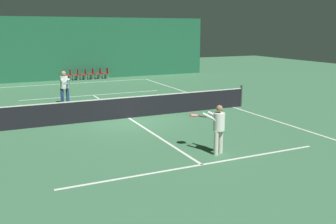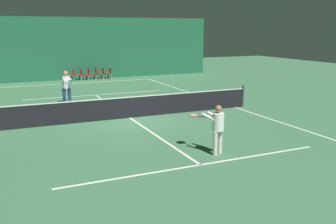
# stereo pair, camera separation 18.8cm
# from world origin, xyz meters

# --- Properties ---
(ground_plane) EXTENTS (60.00, 60.00, 0.00)m
(ground_plane) POSITION_xyz_m (0.00, 0.00, 0.00)
(ground_plane) COLOR #3D704C
(backdrop_curtain) EXTENTS (23.00, 0.12, 4.71)m
(backdrop_curtain) POSITION_xyz_m (0.00, 13.98, 2.36)
(backdrop_curtain) COLOR #1E5B3D
(backdrop_curtain) RESTS_ON ground
(court_line_baseline_far) EXTENTS (11.00, 0.10, 0.00)m
(court_line_baseline_far) POSITION_xyz_m (0.00, 11.90, 0.00)
(court_line_baseline_far) COLOR white
(court_line_baseline_far) RESTS_ON ground
(court_line_service_far) EXTENTS (8.25, 0.10, 0.00)m
(court_line_service_far) POSITION_xyz_m (0.00, 6.40, 0.00)
(court_line_service_far) COLOR white
(court_line_service_far) RESTS_ON ground
(court_line_service_near) EXTENTS (8.25, 0.10, 0.00)m
(court_line_service_near) POSITION_xyz_m (0.00, -6.40, 0.00)
(court_line_service_near) COLOR white
(court_line_service_near) RESTS_ON ground
(court_line_sideline_right) EXTENTS (0.10, 23.80, 0.00)m
(court_line_sideline_right) POSITION_xyz_m (5.50, 0.00, 0.00)
(court_line_sideline_right) COLOR white
(court_line_sideline_right) RESTS_ON ground
(court_line_centre) EXTENTS (0.10, 12.80, 0.00)m
(court_line_centre) POSITION_xyz_m (0.00, 0.00, 0.00)
(court_line_centre) COLOR white
(court_line_centre) RESTS_ON ground
(tennis_net) EXTENTS (12.00, 0.10, 1.07)m
(tennis_net) POSITION_xyz_m (0.00, 0.00, 0.51)
(tennis_net) COLOR black
(tennis_net) RESTS_ON ground
(player_near) EXTENTS (0.83, 1.33, 1.56)m
(player_near) POSITION_xyz_m (0.93, -5.74, 0.91)
(player_near) COLOR beige
(player_near) RESTS_ON ground
(player_far) EXTENTS (0.46, 1.40, 1.74)m
(player_far) POSITION_xyz_m (-1.99, 4.20, 1.01)
(player_far) COLOR navy
(player_far) RESTS_ON ground
(courtside_chair_0) EXTENTS (0.44, 0.44, 0.84)m
(courtside_chair_0) POSITION_xyz_m (-0.11, 13.43, 0.49)
(courtside_chair_0) COLOR #99999E
(courtside_chair_0) RESTS_ON ground
(courtside_chair_1) EXTENTS (0.44, 0.44, 0.84)m
(courtside_chair_1) POSITION_xyz_m (0.47, 13.43, 0.49)
(courtside_chair_1) COLOR #99999E
(courtside_chair_1) RESTS_ON ground
(courtside_chair_2) EXTENTS (0.44, 0.44, 0.84)m
(courtside_chair_2) POSITION_xyz_m (1.04, 13.43, 0.49)
(courtside_chair_2) COLOR #99999E
(courtside_chair_2) RESTS_ON ground
(courtside_chair_3) EXTENTS (0.44, 0.44, 0.84)m
(courtside_chair_3) POSITION_xyz_m (1.62, 13.43, 0.49)
(courtside_chair_3) COLOR #99999E
(courtside_chair_3) RESTS_ON ground
(courtside_chair_4) EXTENTS (0.44, 0.44, 0.84)m
(courtside_chair_4) POSITION_xyz_m (2.19, 13.43, 0.49)
(courtside_chair_4) COLOR #99999E
(courtside_chair_4) RESTS_ON ground
(courtside_chair_5) EXTENTS (0.44, 0.44, 0.84)m
(courtside_chair_5) POSITION_xyz_m (2.77, 13.43, 0.49)
(courtside_chair_5) COLOR #99999E
(courtside_chair_5) RESTS_ON ground
(tennis_ball) EXTENTS (0.07, 0.07, 0.07)m
(tennis_ball) POSITION_xyz_m (3.52, -0.82, 0.03)
(tennis_ball) COLOR #D1DB33
(tennis_ball) RESTS_ON ground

